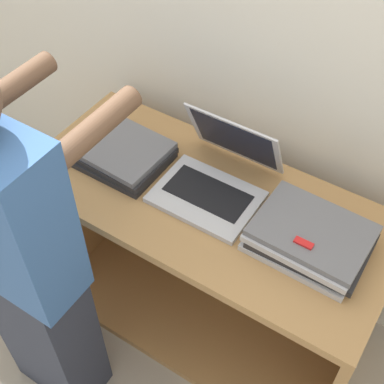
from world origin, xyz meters
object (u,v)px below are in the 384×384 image
laptop_stack_left (119,151)px  laptop_open (216,178)px  laptop_stack_right (310,238)px  person (26,269)px

laptop_stack_left → laptop_open: bearing=9.3°
laptop_open → laptop_stack_right: (0.39, -0.06, -0.01)m
laptop_stack_right → person: bearing=-142.7°
laptop_open → laptop_stack_left: 0.39m
laptop_open → person: person is taller
laptop_stack_right → person: 0.91m
laptop_open → person: bearing=-118.7°
laptop_stack_left → laptop_stack_right: size_ratio=1.00×
laptop_stack_left → laptop_stack_right: bearing=0.1°
laptop_stack_right → person: person is taller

